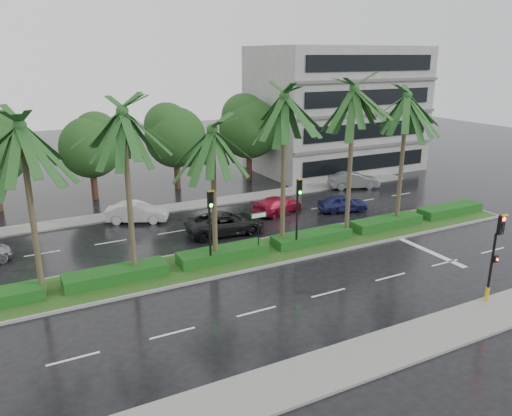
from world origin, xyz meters
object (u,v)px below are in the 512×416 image
street_sign (259,223)px  car_grey (354,180)px  car_darkgrey (225,223)px  car_blue (343,203)px  car_red (278,205)px  car_white (137,212)px  signal_near (495,255)px  signal_median_left (210,217)px

street_sign → car_grey: bearing=34.3°
street_sign → car_darkgrey: size_ratio=0.50×
car_darkgrey → car_blue: bearing=-82.7°
car_red → car_blue: 4.90m
car_white → car_darkgrey: 6.75m
signal_near → signal_median_left: (-10.00, 9.69, 0.49)m
street_sign → car_blue: street_sign is taller
car_darkgrey → car_grey: (14.70, 5.35, -0.01)m
signal_near → car_grey: size_ratio=1.01×
car_red → car_white: bearing=56.4°
street_sign → car_red: size_ratio=0.61×
street_sign → car_blue: (9.77, 5.02, -1.49)m
street_sign → car_grey: size_ratio=0.60×
car_blue → signal_near: bearing=-176.3°
signal_median_left → car_darkgrey: 6.14m
car_white → car_darkgrey: size_ratio=0.82×
signal_median_left → car_darkgrey: (3.00, 4.85, -2.28)m
signal_near → car_darkgrey: 16.24m
signal_median_left → car_grey: size_ratio=1.01×
signal_median_left → car_white: bearing=98.6°
signal_near → car_red: signal_near is taller
signal_median_left → car_darkgrey: bearing=58.3°
signal_median_left → street_sign: size_ratio=1.68×
car_red → car_grey: car_grey is taller
signal_median_left → car_red: bearing=40.8°
signal_median_left → car_red: (8.27, 7.14, -2.38)m
signal_near → car_white: bearing=120.4°
street_sign → car_blue: size_ratio=0.69×
signal_near → car_white: (-11.50, 19.57, -1.80)m
car_red → signal_near: bearing=168.0°
car_red → car_blue: (4.50, -1.94, 0.02)m
signal_median_left → car_white: 10.26m
car_white → signal_median_left: bearing=-147.0°
car_blue → car_grey: size_ratio=0.87×
signal_near → car_blue: (2.77, 14.89, -1.86)m
car_red → car_blue: size_ratio=1.13×
car_red → car_grey: (9.43, 3.07, 0.09)m
street_sign → car_red: street_sign is taller
signal_near → car_blue: bearing=79.5°
signal_near → street_sign: size_ratio=1.68×
street_sign → car_white: (-4.50, 9.70, -1.42)m
car_red → signal_median_left: bearing=112.9°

